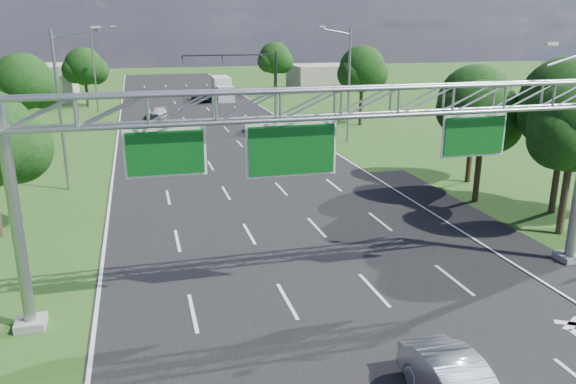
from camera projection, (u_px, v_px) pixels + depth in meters
name	position (u px, v px, depth m)	size (l,w,h in m)	color
ground	(244.00, 178.00, 39.15)	(220.00, 220.00, 0.00)	#275319
road	(244.00, 178.00, 39.15)	(18.00, 180.00, 0.02)	black
road_flare	(515.00, 247.00, 26.88)	(3.00, 30.00, 0.02)	black
sign_gantry	(340.00, 119.00, 20.60)	(23.50, 1.00, 9.56)	gray
traffic_signal	(250.00, 66.00, 71.94)	(12.21, 0.24, 7.00)	black
streetlight_l_near	(62.00, 103.00, 34.75)	(2.97, 0.22, 10.16)	gray
streetlight_l_far	(96.00, 66.00, 67.15)	(2.97, 0.22, 10.16)	gray
streetlight_r_mid	(347.00, 80.00, 49.63)	(2.97, 0.22, 10.16)	gray
tree_cluster_right	(539.00, 116.00, 31.30)	(9.91, 14.60, 8.68)	#2D2116
tree_verge_lb	(25.00, 84.00, 47.57)	(5.76, 4.80, 8.06)	#2D2116
tree_verge_lc	(85.00, 68.00, 71.58)	(5.76, 4.80, 7.62)	#2D2116
tree_verge_rd	(363.00, 71.00, 58.24)	(5.76, 4.80, 8.28)	#2D2116
tree_verge_re	(275.00, 60.00, 85.64)	(5.76, 4.80, 7.84)	#2D2116
building_left	(22.00, 83.00, 77.41)	(14.00, 10.00, 5.00)	gray
building_right	(328.00, 77.00, 92.68)	(12.00, 9.00, 4.00)	gray
car_queue_a	(159.00, 114.00, 63.16)	(1.68, 4.14, 1.20)	silver
car_queue_b	(201.00, 97.00, 77.98)	(2.13, 4.61, 1.28)	black
car_queue_c	(154.00, 122.00, 56.43)	(1.93, 4.80, 1.63)	black
car_queue_d	(261.00, 126.00, 55.13)	(1.47, 4.21, 1.39)	silver
box_truck	(222.00, 89.00, 80.17)	(2.64, 8.37, 3.14)	silver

